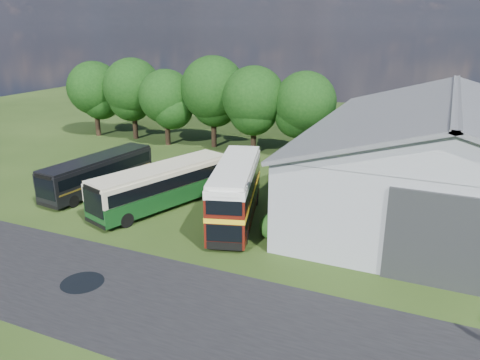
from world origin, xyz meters
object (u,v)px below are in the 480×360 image
at_px(bus_dark_single, 99,173).
at_px(bus_maroon_double, 235,193).
at_px(storage_shed, 449,151).
at_px(bus_green_single, 162,186).

bearing_deg(bus_dark_single, bus_maroon_double, 0.60).
distance_m(storage_shed, bus_maroon_double, 15.38).
bearing_deg(bus_maroon_double, storage_shed, 18.14).
xyz_separation_m(bus_green_single, bus_maroon_double, (5.95, -0.35, 0.41)).
distance_m(storage_shed, bus_green_single, 20.42).
bearing_deg(bus_maroon_double, bus_dark_single, 157.68).
bearing_deg(storage_shed, bus_dark_single, -163.48).
xyz_separation_m(storage_shed, bus_dark_single, (-24.97, -7.40, -2.69)).
relative_size(storage_shed, bus_green_single, 2.20).
distance_m(bus_maroon_double, bus_dark_single, 12.52).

